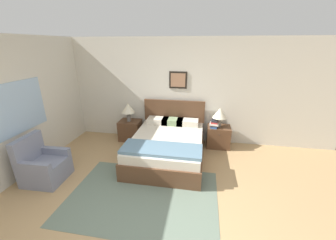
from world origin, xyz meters
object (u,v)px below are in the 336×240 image
nightstand_by_door (218,137)px  table_lamp_near_window (128,109)px  table_lamp_by_door (220,114)px  armchair (43,166)px  nightstand_near_window (130,130)px  bed (168,146)px

nightstand_by_door → table_lamp_near_window: (-2.31, -0.01, 0.61)m
table_lamp_by_door → nightstand_by_door: bearing=33.5°
armchair → nightstand_near_window: size_ratio=1.58×
armchair → table_lamp_by_door: size_ratio=1.83×
nightstand_by_door → bed: bearing=-146.3°
nightstand_by_door → table_lamp_near_window: 2.39m
armchair → nightstand_by_door: 3.83m
nightstand_near_window → nightstand_by_door: (2.29, 0.00, 0.00)m
armchair → nightstand_by_door: (3.29, 1.96, -0.03)m
nightstand_by_door → table_lamp_by_door: (-0.02, -0.01, 0.61)m
bed → table_lamp_by_door: bearing=33.7°
table_lamp_near_window → table_lamp_by_door: bearing=0.0°
armchair → bed: bearing=117.2°
bed → nightstand_by_door: bearing=33.7°
nightstand_near_window → table_lamp_by_door: table_lamp_by_door is taller
table_lamp_near_window → nightstand_by_door: bearing=0.3°
nightstand_by_door → table_lamp_near_window: size_ratio=1.16×
bed → nightstand_by_door: size_ratio=3.64×
nightstand_by_door → nightstand_near_window: bearing=180.0°
bed → table_lamp_by_door: (1.13, 0.75, 0.57)m
nightstand_by_door → table_lamp_by_door: size_ratio=1.16×
nightstand_near_window → table_lamp_by_door: size_ratio=1.16×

